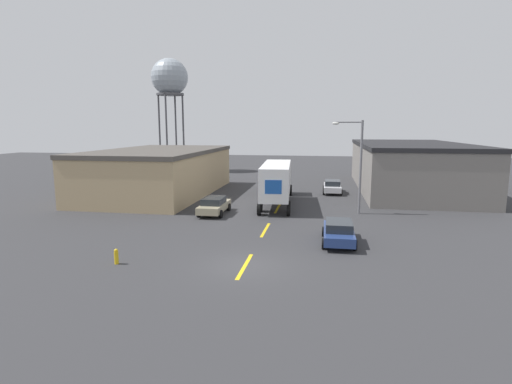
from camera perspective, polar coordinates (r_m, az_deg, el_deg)
The scene contains 11 objects.
ground_plane at distance 20.87m, azimuth -1.58°, elevation -10.47°, with size 160.00×160.00×0.00m, color #333335.
road_centerline at distance 27.77m, azimuth 1.35°, elevation -5.42°, with size 0.20×18.61×0.01m.
warehouse_left at distance 43.46m, azimuth -13.63°, elevation 2.83°, with size 10.75×19.55×4.72m.
warehouse_right at distance 48.27m, azimuth 21.02°, elevation 3.44°, with size 11.07×23.92×5.29m.
semi_truck at distance 37.05m, azimuth 3.03°, elevation 1.86°, with size 3.42×12.60×3.81m.
parked_car_right_near at distance 25.04m, azimuth 11.72°, elevation -5.54°, with size 2.01×4.48×1.40m.
parked_car_right_far at distance 43.69m, azimuth 10.85°, elevation 0.80°, with size 2.01×4.48×1.40m.
parked_car_left_far at distance 32.79m, azimuth -6.00°, elevation -1.88°, with size 2.01×4.48×1.40m.
water_tower at distance 66.47m, azimuth -12.24°, elevation 15.54°, with size 5.73×5.73×17.63m.
street_lamp at distance 33.28m, azimuth 14.25°, elevation 4.46°, with size 2.47×0.32×7.58m.
fire_hydrant at distance 22.21m, azimuth -19.33°, elevation -8.68°, with size 0.22×0.22×0.81m.
Camera 1 is at (3.82, -19.26, 7.06)m, focal length 28.00 mm.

